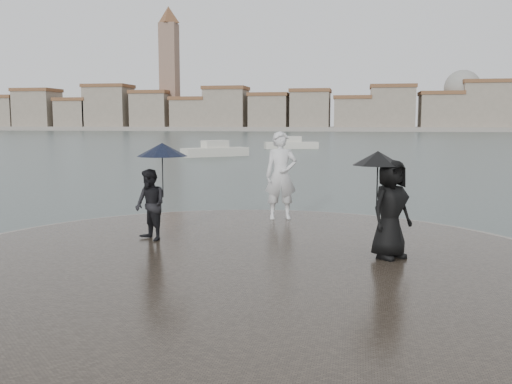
# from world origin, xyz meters

# --- Properties ---
(ground) EXTENTS (400.00, 400.00, 0.00)m
(ground) POSITION_xyz_m (0.00, 0.00, 0.00)
(ground) COLOR #2B3835
(ground) RESTS_ON ground
(kerb_ring) EXTENTS (12.50, 12.50, 0.32)m
(kerb_ring) POSITION_xyz_m (0.00, 3.50, 0.16)
(kerb_ring) COLOR gray
(kerb_ring) RESTS_ON ground
(quay_tip) EXTENTS (11.90, 11.90, 0.36)m
(quay_tip) POSITION_xyz_m (0.00, 3.50, 0.18)
(quay_tip) COLOR #2D261E
(quay_tip) RESTS_ON ground
(statue) EXTENTS (0.92, 0.71, 2.23)m
(statue) POSITION_xyz_m (0.06, 8.07, 1.47)
(statue) COLOR silver
(statue) RESTS_ON quay_tip
(visitor_left) EXTENTS (1.24, 1.08, 2.04)m
(visitor_left) POSITION_xyz_m (-2.19, 4.99, 1.50)
(visitor_left) COLOR black
(visitor_left) RESTS_ON quay_tip
(visitor_right) EXTENTS (1.23, 1.09, 1.95)m
(visitor_right) POSITION_xyz_m (2.54, 4.24, 1.45)
(visitor_right) COLOR black
(visitor_right) RESTS_ON quay_tip
(far_skyline) EXTENTS (260.00, 20.00, 37.00)m
(far_skyline) POSITION_xyz_m (-6.29, 160.71, 5.61)
(far_skyline) COLOR gray
(far_skyline) RESTS_ON ground
(boats) EXTENTS (31.24, 18.63, 1.50)m
(boats) POSITION_xyz_m (0.66, 43.30, 0.38)
(boats) COLOR beige
(boats) RESTS_ON ground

